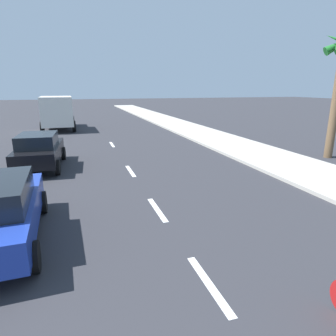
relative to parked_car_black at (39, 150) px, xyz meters
name	(u,v)px	position (x,y,z in m)	size (l,w,h in m)	color
ground_plane	(116,151)	(3.76, 2.70, -0.84)	(160.00, 160.00, 0.00)	#2D2D33
sidewalk_strip	(214,138)	(10.93, 4.70, -0.77)	(3.60, 80.00, 0.14)	#B2ADA3
lane_stripe_2	(209,284)	(3.76, -9.67, -0.83)	(0.16, 1.80, 0.01)	white
lane_stripe_3	(157,209)	(3.76, -6.08, -0.83)	(0.16, 1.80, 0.01)	white
lane_stripe_4	(131,171)	(3.76, -1.73, -0.83)	(0.16, 1.80, 0.01)	white
lane_stripe_5	(112,144)	(3.76, 4.70, -0.83)	(0.16, 1.80, 0.01)	white
parked_car_black	(39,150)	(0.00, 0.00, 0.00)	(2.07, 4.16, 1.57)	black
delivery_truck	(58,112)	(0.25, 13.04, 0.67)	(2.79, 6.29, 2.80)	#23478C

